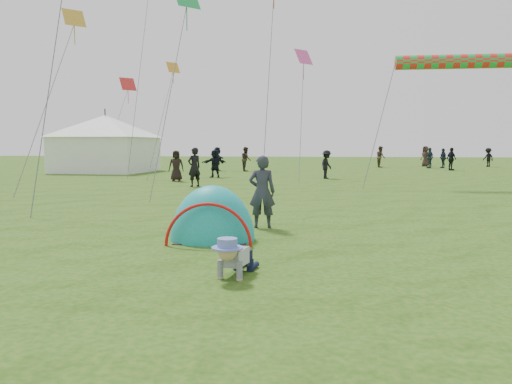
# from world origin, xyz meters

# --- Properties ---
(ground) EXTENTS (140.00, 140.00, 0.00)m
(ground) POSITION_xyz_m (0.00, 0.00, 0.00)
(ground) COLOR #1B4A0C
(crawling_toddler) EXTENTS (0.73, 0.92, 0.62)m
(crawling_toddler) POSITION_xyz_m (-0.60, 0.10, 0.31)
(crawling_toddler) COLOR black
(crawling_toddler) RESTS_ON ground
(popup_tent) EXTENTS (1.82, 1.54, 2.21)m
(popup_tent) POSITION_xyz_m (-1.51, 2.81, 0.00)
(popup_tent) COLOR teal
(popup_tent) RESTS_ON ground
(standing_adult) EXTENTS (0.65, 0.46, 1.66)m
(standing_adult) POSITION_xyz_m (-0.69, 4.41, 0.83)
(standing_adult) COLOR #2A2C36
(standing_adult) RESTS_ON ground
(event_marquee) EXTENTS (6.37, 6.37, 4.19)m
(event_marquee) POSITION_xyz_m (-14.09, 26.03, 2.10)
(event_marquee) COLOR white
(event_marquee) RESTS_ON ground
(crowd_person_0) EXTENTS (0.75, 0.76, 1.77)m
(crowd_person_0) POSITION_xyz_m (-5.01, 15.02, 0.88)
(crowd_person_0) COLOR black
(crowd_person_0) RESTS_ON ground
(crowd_person_1) EXTENTS (0.86, 0.98, 1.72)m
(crowd_person_1) POSITION_xyz_m (-4.61, 28.05, 0.86)
(crowd_person_1) COLOR #2F2720
(crowd_person_1) RESTS_ON ground
(crowd_person_2) EXTENTS (0.76, 1.06, 1.68)m
(crowd_person_2) POSITION_xyz_m (10.09, 31.07, 0.84)
(crowd_person_2) COLOR black
(crowd_person_2) RESTS_ON ground
(crowd_person_3) EXTENTS (0.95, 1.17, 1.58)m
(crowd_person_3) POSITION_xyz_m (0.96, 21.12, 0.79)
(crowd_person_3) COLOR black
(crowd_person_3) RESTS_ON ground
(crowd_person_4) EXTENTS (0.93, 1.03, 1.76)m
(crowd_person_4) POSITION_xyz_m (9.57, 37.65, 0.88)
(crowd_person_4) COLOR #33241F
(crowd_person_4) RESTS_ON ground
(crowd_person_5) EXTENTS (1.49, 1.28, 1.62)m
(crowd_person_5) POSITION_xyz_m (-5.43, 21.35, 0.81)
(crowd_person_5) COLOR black
(crowd_person_5) RESTS_ON ground
(crowd_person_8) EXTENTS (0.59, 1.00, 1.59)m
(crowd_person_8) POSITION_xyz_m (10.38, 34.85, 0.80)
(crowd_person_8) COLOR #212C3A
(crowd_person_8) RESTS_ON ground
(crowd_person_9) EXTENTS (1.01, 1.19, 1.60)m
(crowd_person_9) POSITION_xyz_m (14.70, 37.60, 0.80)
(crowd_person_9) COLOR black
(crowd_person_9) RESTS_ON ground
(crowd_person_10) EXTENTS (0.86, 0.64, 1.60)m
(crowd_person_10) POSITION_xyz_m (-6.78, 18.17, 0.80)
(crowd_person_10) COLOR black
(crowd_person_10) RESTS_ON ground
(crowd_person_11) EXTENTS (1.17, 1.65, 1.71)m
(crowd_person_11) POSITION_xyz_m (-6.78, 28.57, 0.86)
(crowd_person_11) COLOR black
(crowd_person_11) RESTS_ON ground
(crowd_person_12) EXTENTS (0.70, 0.74, 1.70)m
(crowd_person_12) POSITION_xyz_m (-13.70, 33.99, 0.85)
(crowd_person_12) COLOR black
(crowd_person_12) RESTS_ON ground
(crowd_person_13) EXTENTS (0.76, 0.93, 1.76)m
(crowd_person_13) POSITION_xyz_m (5.53, 35.28, 0.88)
(crowd_person_13) COLOR #443528
(crowd_person_13) RESTS_ON ground
(crowd_person_14) EXTENTS (0.94, 0.99, 1.65)m
(crowd_person_14) POSITION_xyz_m (9.24, 34.27, 0.83)
(crowd_person_14) COLOR #24343E
(crowd_person_14) RESTS_ON ground
(rainbow_tube_kite) EXTENTS (5.53, 0.64, 0.64)m
(rainbow_tube_kite) POSITION_xyz_m (6.71, 16.81, 5.59)
(rainbow_tube_kite) COLOR red
(diamond_kite_0) EXTENTS (1.19, 1.19, 0.97)m
(diamond_kite_0) POSITION_xyz_m (-13.51, 28.84, 6.32)
(diamond_kite_0) COLOR red
(diamond_kite_2) EXTENTS (0.82, 0.82, 0.67)m
(diamond_kite_2) POSITION_xyz_m (-8.33, 23.05, 6.55)
(diamond_kite_2) COLOR orange
(diamond_kite_8) EXTENTS (0.99, 0.99, 0.81)m
(diamond_kite_8) POSITION_xyz_m (-10.36, 14.74, 7.53)
(diamond_kite_8) COLOR gold
(diamond_kite_11) EXTENTS (1.11, 1.11, 0.91)m
(diamond_kite_11) POSITION_xyz_m (-0.44, 23.04, 7.01)
(diamond_kite_11) COLOR #E74BA1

